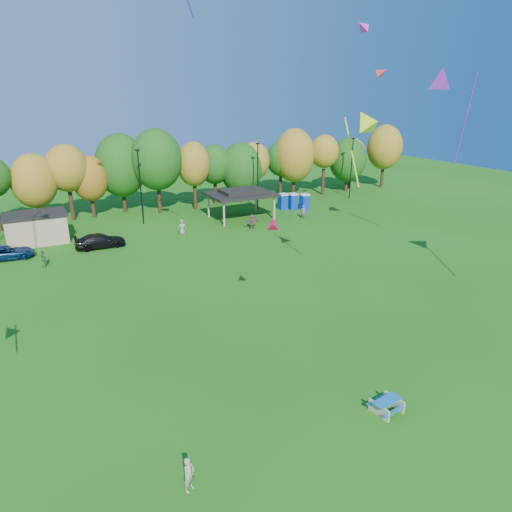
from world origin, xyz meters
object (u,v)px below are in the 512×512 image
car_c (9,253)px  picnic_table (387,405)px  porta_potties (293,201)px  car_d (100,241)px  kite_flyer (189,475)px

car_c → picnic_table: bearing=-148.6°
porta_potties → car_d: bearing=-169.4°
kite_flyer → car_d: size_ratio=0.31×
car_d → porta_potties: bearing=-78.4°
picnic_table → car_c: size_ratio=0.39×
kite_flyer → car_c: (-6.18, 34.38, -0.16)m
porta_potties → car_c: porta_potties is taller
kite_flyer → car_d: 33.94m
car_c → car_d: size_ratio=0.89×
picnic_table → car_c: 38.20m
car_c → car_d: 8.49m
porta_potties → picnic_table: 43.19m
porta_potties → kite_flyer: size_ratio=2.38×
picnic_table → kite_flyer: size_ratio=1.12×
picnic_table → kite_flyer: bearing=172.4°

